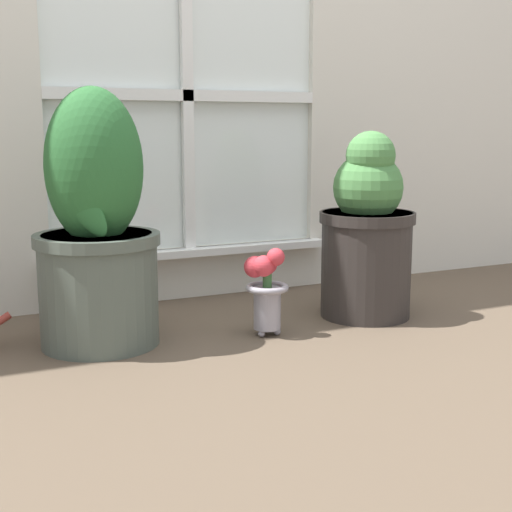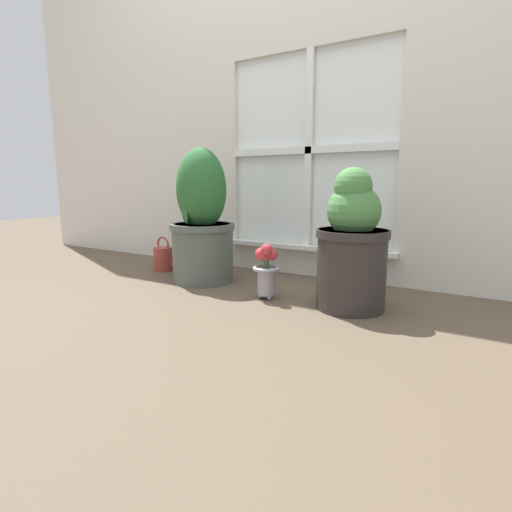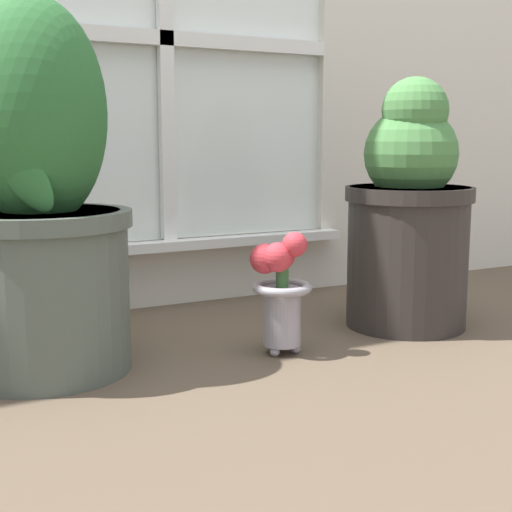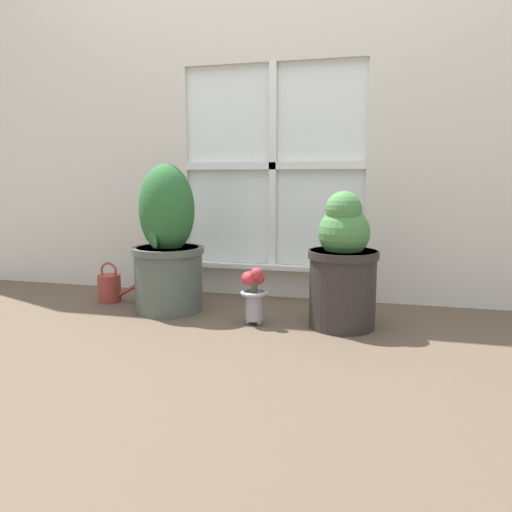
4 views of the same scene
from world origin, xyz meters
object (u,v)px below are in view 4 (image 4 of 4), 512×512
Objects in this scene: flower_vase at (254,292)px; watering_can at (110,287)px; potted_plant_right at (343,267)px; potted_plant_left at (168,247)px.

watering_can is at bearing 166.35° from flower_vase.
watering_can is at bearing 173.10° from potted_plant_right.
potted_plant_left reaches higher than watering_can.
potted_plant_left is 0.43m from watering_can.
potted_plant_right is 1.17m from watering_can.
watering_can is at bearing 167.07° from potted_plant_left.
potted_plant_left reaches higher than flower_vase.
flower_vase is (0.43, -0.11, -0.16)m from potted_plant_left.
potted_plant_right is at bearing -4.16° from potted_plant_left.
flower_vase is at bearing -171.76° from potted_plant_right.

